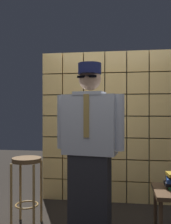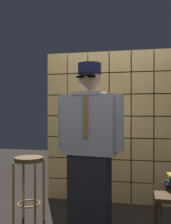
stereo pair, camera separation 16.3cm
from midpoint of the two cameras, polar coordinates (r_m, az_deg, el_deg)
glass_block_wall at (r=3.89m, az=6.43°, el=-3.19°), size 1.92×0.10×2.24m
standing_person at (r=2.76m, az=2.58°, el=-7.63°), size 0.73×0.35×1.83m
bar_stool at (r=3.23m, az=-10.74°, el=-13.11°), size 0.34×0.34×0.79m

